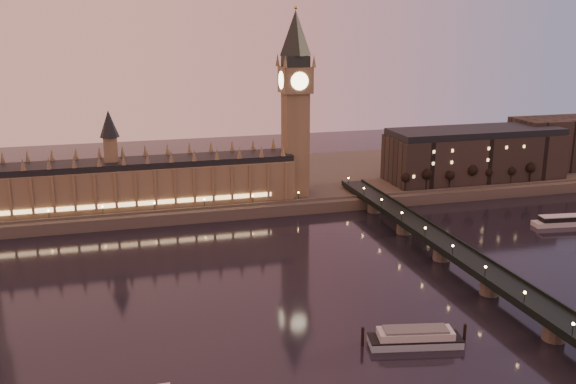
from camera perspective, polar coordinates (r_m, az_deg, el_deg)
ground at (r=246.13m, az=-3.71°, el=-9.63°), size 700.00×700.00×0.00m
far_embankment at (r=403.88m, az=-4.37°, el=0.72°), size 560.00×130.00×6.00m
palace_of_westminster at (r=349.78m, az=-14.34°, el=1.19°), size 180.00×26.62×52.00m
big_ben at (r=356.28m, az=0.66°, el=8.82°), size 17.68×17.68×104.00m
westminster_bridge at (r=275.66m, az=15.36°, el=-6.14°), size 13.20×260.00×15.30m
city_block at (r=431.69m, az=18.58°, el=3.53°), size 155.00×45.00×34.00m
bare_tree_0 at (r=375.41m, az=10.15°, el=1.24°), size 5.63×5.63×11.46m
bare_tree_1 at (r=381.75m, az=12.11°, el=1.37°), size 5.63×5.63×11.46m
bare_tree_2 at (r=388.51m, az=13.99°, el=1.49°), size 5.63×5.63×11.46m
bare_tree_3 at (r=395.69m, az=15.81°, el=1.61°), size 5.63×5.63×11.46m
bare_tree_4 at (r=403.25m, az=17.57°, el=1.72°), size 5.63×5.63×11.46m
bare_tree_5 at (r=411.17m, az=19.26°, el=1.82°), size 5.63×5.63×11.46m
bare_tree_6 at (r=419.44m, az=20.88°, el=1.92°), size 5.63×5.63×11.46m
cruise_boat_b at (r=359.46m, az=23.08°, el=-2.39°), size 29.84×10.63×5.39m
moored_barge at (r=217.79m, az=11.24°, el=-12.58°), size 34.24×14.29×6.40m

